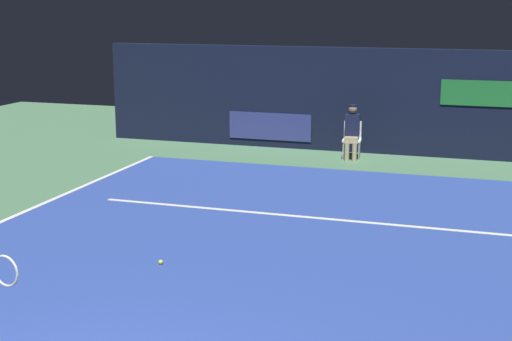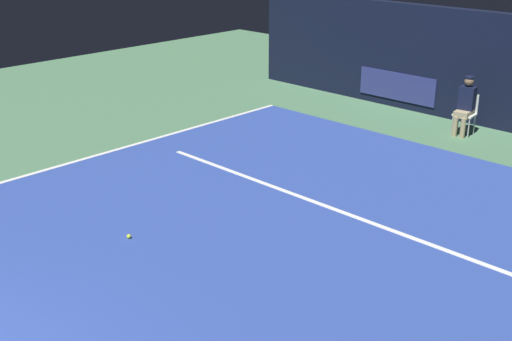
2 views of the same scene
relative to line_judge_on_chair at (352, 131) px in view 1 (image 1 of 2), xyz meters
The scene contains 6 objects.
ground_plane 7.40m from the line_judge_on_chair, 89.28° to the right, with size 28.10×28.10×0.00m, color #4C7A56.
court_surface 7.40m from the line_judge_on_chair, 89.28° to the right, with size 9.64×12.25×0.01m, color #2D479E.
line_service 5.27m from the line_judge_on_chair, 88.98° to the right, with size 7.52×0.10×0.01m, color white.
back_wall 1.19m from the line_judge_on_chair, 84.96° to the left, with size 13.78×0.33×2.60m.
line_judge_on_chair is the anchor object (origin of this frame).
tennis_ball 8.35m from the line_judge_on_chair, 97.96° to the right, with size 0.07×0.07×0.07m, color #CCE033.
Camera 1 is at (3.29, -5.17, 3.72)m, focal length 53.24 mm.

